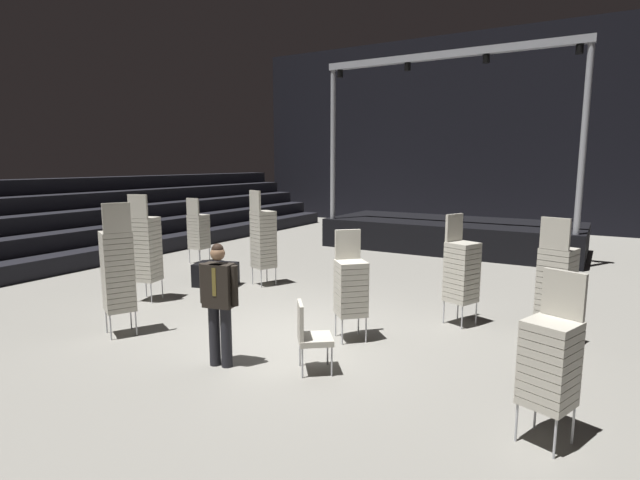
{
  "coord_description": "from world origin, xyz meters",
  "views": [
    {
      "loc": [
        4.22,
        -6.29,
        2.74
      ],
      "look_at": [
        -0.06,
        0.98,
        1.4
      ],
      "focal_mm": 27.51,
      "sensor_mm": 36.0,
      "label": 1
    }
  ],
  "objects_px": {
    "stage_riser": "(452,232)",
    "chair_stack_front_left": "(198,230)",
    "man_with_tie": "(219,298)",
    "chair_stack_front_right": "(550,360)",
    "loose_chair_near_man": "(310,333)",
    "chair_stack_mid_left": "(146,248)",
    "chair_stack_mid_right": "(351,286)",
    "chair_stack_mid_centre": "(461,270)",
    "chair_stack_rear_centre": "(118,269)",
    "equipment_road_case": "(216,274)",
    "chair_stack_rear_left": "(556,283)",
    "chair_stack_rear_right": "(263,238)"
  },
  "relations": [
    {
      "from": "chair_stack_front_left",
      "to": "chair_stack_mid_centre",
      "type": "height_order",
      "value": "chair_stack_mid_centre"
    },
    {
      "from": "chair_stack_front_left",
      "to": "loose_chair_near_man",
      "type": "height_order",
      "value": "chair_stack_front_left"
    },
    {
      "from": "chair_stack_rear_left",
      "to": "loose_chair_near_man",
      "type": "relative_size",
      "value": 2.08
    },
    {
      "from": "chair_stack_rear_right",
      "to": "equipment_road_case",
      "type": "distance_m",
      "value": 1.35
    },
    {
      "from": "chair_stack_rear_centre",
      "to": "equipment_road_case",
      "type": "xyz_separation_m",
      "value": [
        -0.86,
        3.16,
        -0.81
      ]
    },
    {
      "from": "chair_stack_mid_right",
      "to": "chair_stack_mid_centre",
      "type": "distance_m",
      "value": 2.05
    },
    {
      "from": "chair_stack_mid_left",
      "to": "equipment_road_case",
      "type": "distance_m",
      "value": 1.81
    },
    {
      "from": "chair_stack_mid_right",
      "to": "equipment_road_case",
      "type": "xyz_separation_m",
      "value": [
        -4.14,
        1.49,
        -0.6
      ]
    },
    {
      "from": "chair_stack_front_right",
      "to": "chair_stack_rear_centre",
      "type": "height_order",
      "value": "chair_stack_rear_centre"
    },
    {
      "from": "chair_stack_mid_centre",
      "to": "chair_stack_rear_centre",
      "type": "bearing_deg",
      "value": -31.37
    },
    {
      "from": "chair_stack_front_left",
      "to": "loose_chair_near_man",
      "type": "distance_m",
      "value": 7.8
    },
    {
      "from": "chair_stack_mid_left",
      "to": "equipment_road_case",
      "type": "height_order",
      "value": "chair_stack_mid_left"
    },
    {
      "from": "man_with_tie",
      "to": "equipment_road_case",
      "type": "height_order",
      "value": "man_with_tie"
    },
    {
      "from": "man_with_tie",
      "to": "chair_stack_front_right",
      "type": "xyz_separation_m",
      "value": [
        4.01,
        0.21,
        -0.09
      ]
    },
    {
      "from": "man_with_tie",
      "to": "chair_stack_mid_left",
      "type": "height_order",
      "value": "chair_stack_mid_left"
    },
    {
      "from": "chair_stack_front_right",
      "to": "loose_chair_near_man",
      "type": "distance_m",
      "value": 2.9
    },
    {
      "from": "chair_stack_rear_right",
      "to": "chair_stack_rear_centre",
      "type": "xyz_separation_m",
      "value": [
        -0.01,
        -3.78,
        0.0
      ]
    },
    {
      "from": "chair_stack_front_right",
      "to": "loose_chair_near_man",
      "type": "bearing_deg",
      "value": 15.04
    },
    {
      "from": "chair_stack_mid_right",
      "to": "chair_stack_rear_right",
      "type": "distance_m",
      "value": 3.89
    },
    {
      "from": "chair_stack_rear_left",
      "to": "equipment_road_case",
      "type": "bearing_deg",
      "value": -166.14
    },
    {
      "from": "chair_stack_rear_centre",
      "to": "equipment_road_case",
      "type": "bearing_deg",
      "value": 42.22
    },
    {
      "from": "chair_stack_mid_right",
      "to": "chair_stack_mid_left",
      "type": "bearing_deg",
      "value": -42.74
    },
    {
      "from": "chair_stack_front_right",
      "to": "loose_chair_near_man",
      "type": "xyz_separation_m",
      "value": [
        -2.87,
        0.24,
        -0.33
      ]
    },
    {
      "from": "stage_riser",
      "to": "man_with_tie",
      "type": "xyz_separation_m",
      "value": [
        -0.16,
        -10.7,
        0.4
      ]
    },
    {
      "from": "chair_stack_mid_left",
      "to": "chair_stack_rear_left",
      "type": "xyz_separation_m",
      "value": [
        7.26,
        1.34,
        -0.08
      ]
    },
    {
      "from": "stage_riser",
      "to": "man_with_tie",
      "type": "distance_m",
      "value": 10.71
    },
    {
      "from": "stage_riser",
      "to": "chair_stack_mid_left",
      "type": "height_order",
      "value": "stage_riser"
    },
    {
      "from": "chair_stack_front_right",
      "to": "equipment_road_case",
      "type": "height_order",
      "value": "chair_stack_front_right"
    },
    {
      "from": "chair_stack_front_right",
      "to": "stage_riser",
      "type": "bearing_deg",
      "value": -49.93
    },
    {
      "from": "stage_riser",
      "to": "chair_stack_front_left",
      "type": "height_order",
      "value": "stage_riser"
    },
    {
      "from": "man_with_tie",
      "to": "chair_stack_mid_left",
      "type": "xyz_separation_m",
      "value": [
        -3.44,
        1.72,
        0.12
      ]
    },
    {
      "from": "stage_riser",
      "to": "chair_stack_front_left",
      "type": "relative_size",
      "value": 4.27
    },
    {
      "from": "chair_stack_front_left",
      "to": "chair_stack_rear_right",
      "type": "bearing_deg",
      "value": -21.51
    },
    {
      "from": "stage_riser",
      "to": "equipment_road_case",
      "type": "relative_size",
      "value": 8.51
    },
    {
      "from": "chair_stack_front_right",
      "to": "chair_stack_rear_right",
      "type": "height_order",
      "value": "chair_stack_rear_right"
    },
    {
      "from": "equipment_road_case",
      "to": "chair_stack_rear_left",
      "type": "bearing_deg",
      "value": -1.91
    },
    {
      "from": "chair_stack_rear_right",
      "to": "chair_stack_front_left",
      "type": "bearing_deg",
      "value": -177.68
    },
    {
      "from": "stage_riser",
      "to": "equipment_road_case",
      "type": "xyz_separation_m",
      "value": [
        -3.24,
        -7.42,
        -0.3
      ]
    },
    {
      "from": "equipment_road_case",
      "to": "chair_stack_front_right",
      "type": "bearing_deg",
      "value": -23.42
    },
    {
      "from": "chair_stack_front_left",
      "to": "equipment_road_case",
      "type": "relative_size",
      "value": 1.99
    },
    {
      "from": "chair_stack_mid_centre",
      "to": "chair_stack_rear_centre",
      "type": "relative_size",
      "value": 0.88
    },
    {
      "from": "chair_stack_mid_centre",
      "to": "chair_stack_rear_left",
      "type": "relative_size",
      "value": 0.96
    },
    {
      "from": "chair_stack_rear_left",
      "to": "equipment_road_case",
      "type": "height_order",
      "value": "chair_stack_rear_left"
    },
    {
      "from": "chair_stack_front_left",
      "to": "chair_stack_rear_right",
      "type": "distance_m",
      "value": 3.2
    },
    {
      "from": "stage_riser",
      "to": "chair_stack_front_left",
      "type": "distance_m",
      "value": 7.86
    },
    {
      "from": "stage_riser",
      "to": "chair_stack_front_right",
      "type": "xyz_separation_m",
      "value": [
        3.86,
        -10.49,
        0.31
      ]
    },
    {
      "from": "chair_stack_mid_centre",
      "to": "chair_stack_rear_right",
      "type": "distance_m",
      "value": 4.57
    },
    {
      "from": "man_with_tie",
      "to": "chair_stack_front_right",
      "type": "bearing_deg",
      "value": 170.95
    },
    {
      "from": "chair_stack_front_right",
      "to": "loose_chair_near_man",
      "type": "height_order",
      "value": "chair_stack_front_right"
    },
    {
      "from": "man_with_tie",
      "to": "chair_stack_rear_centre",
      "type": "xyz_separation_m",
      "value": [
        -2.22,
        0.13,
        0.12
      ]
    }
  ]
}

